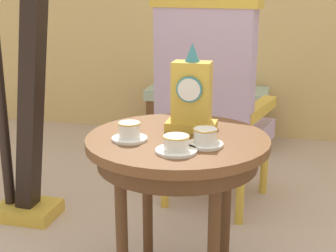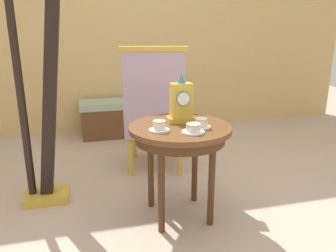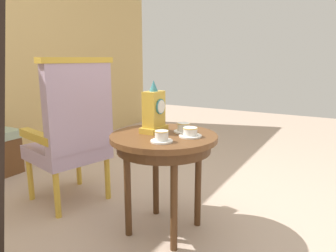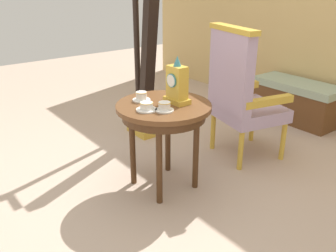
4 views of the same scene
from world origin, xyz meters
name	(u,v)px [view 4 (image 4 of 4)]	position (x,y,z in m)	size (l,w,h in m)	color
ground_plane	(170,185)	(0.00, 0.00, 0.00)	(10.00, 10.00, 0.00)	#BCA38E
side_table	(164,115)	(-0.03, -0.03, 0.58)	(0.68, 0.68, 0.66)	brown
teacup_left	(141,97)	(-0.19, -0.11, 0.69)	(0.13, 0.13, 0.07)	white
teacup_right	(147,107)	(0.00, -0.20, 0.69)	(0.14, 0.14, 0.06)	white
teacup_center	(165,107)	(0.08, -0.11, 0.69)	(0.13, 0.13, 0.06)	white
mantel_clock	(177,84)	(0.00, 0.06, 0.80)	(0.19, 0.11, 0.34)	gold
armchair	(241,92)	(-0.03, 0.78, 0.59)	(0.65, 0.64, 1.14)	#B299B7
harp	(145,60)	(-0.93, 0.43, 0.76)	(0.40, 0.24, 1.88)	gold
window_bench	(296,101)	(-0.23, 1.95, 0.22)	(0.93, 0.40, 0.44)	#9EB299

